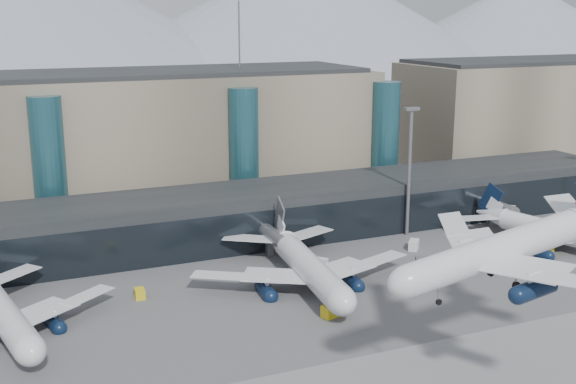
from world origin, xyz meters
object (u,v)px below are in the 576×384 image
object	(u,v)px
jet_parked_mid	(303,254)
veh_b	(140,293)
veh_c	(427,263)
veh_d	(414,245)
hero_jet	(517,237)
veh_g	(321,262)
lightmast_mid	(409,164)
veh_h	(332,310)
veh_e	(546,249)
jet_parked_right	(543,223)

from	to	relation	value
jet_parked_mid	veh_b	xyz separation A→B (m)	(-26.23, 3.62, -4.04)
veh_c	veh_d	bearing A→B (deg)	94.63
hero_jet	jet_parked_mid	world-z (taller)	hero_jet
veh_d	veh_g	size ratio (longest dim) A/B	1.40
jet_parked_mid	veh_c	size ratio (longest dim) A/B	10.14
lightmast_mid	veh_h	world-z (taller)	lightmast_mid
jet_parked_mid	veh_b	bearing A→B (deg)	88.40
veh_e	veh_g	xyz separation A→B (m)	(-40.87, 10.61, -0.20)
jet_parked_mid	veh_c	bearing A→B (deg)	-91.90
veh_e	veh_h	size ratio (longest dim) A/B	0.92
jet_parked_right	veh_h	size ratio (longest dim) A/B	10.71
jet_parked_mid	veh_d	xyz separation A→B (m)	(26.14, 6.99, -3.87)
jet_parked_right	veh_g	distance (m)	44.56
veh_b	lightmast_mid	bearing A→B (deg)	-73.57
lightmast_mid	hero_jet	distance (m)	60.59
veh_b	veh_g	world-z (taller)	veh_b
jet_parked_right	veh_h	world-z (taller)	jet_parked_right
jet_parked_right	veh_b	bearing A→B (deg)	71.58
jet_parked_right	veh_g	xyz separation A→B (m)	(-44.00, 6.11, -3.59)
jet_parked_right	veh_d	size ratio (longest dim) A/B	11.26
veh_e	lightmast_mid	bearing A→B (deg)	117.36
jet_parked_right	veh_c	distance (m)	28.45
veh_b	veh_e	size ratio (longest dim) A/B	0.83
veh_c	veh_d	xyz separation A→B (m)	(3.97, 10.17, -0.18)
veh_b	veh_h	world-z (taller)	veh_h
veh_b	veh_d	size ratio (longest dim) A/B	0.80
veh_d	jet_parked_mid	bearing A→B (deg)	145.42
hero_jet	veh_d	distance (m)	54.14
jet_parked_right	lightmast_mid	bearing A→B (deg)	36.89
lightmast_mid	veh_g	xyz separation A→B (m)	(-23.66, -9.53, -13.77)
veh_g	lightmast_mid	bearing A→B (deg)	71.89
veh_c	veh_g	distance (m)	18.29
hero_jet	jet_parked_mid	xyz separation A→B (m)	(-7.96, 40.88, -13.70)
hero_jet	jet_parked_right	world-z (taller)	hero_jet
veh_e	veh_c	bearing A→B (deg)	163.33
jet_parked_mid	veh_c	world-z (taller)	jet_parked_mid
hero_jet	jet_parked_right	size ratio (longest dim) A/B	0.93
veh_b	veh_c	size ratio (longest dim) A/B	0.65
jet_parked_mid	veh_d	distance (m)	27.33
jet_parked_right	veh_e	bearing A→B (deg)	129.68
jet_parked_right	veh_e	distance (m)	6.44
veh_c	veh_e	bearing A→B (deg)	22.41
veh_c	veh_h	bearing A→B (deg)	-128.67
jet_parked_mid	veh_c	xyz separation A→B (m)	(22.17, -3.18, -3.69)
veh_d	veh_g	bearing A→B (deg)	133.60
hero_jet	veh_c	xyz separation A→B (m)	(14.21, 37.71, -17.39)
lightmast_mid	jet_parked_mid	size ratio (longest dim) A/B	0.66
veh_b	veh_e	bearing A→B (deg)	-91.92
veh_d	veh_h	size ratio (longest dim) A/B	0.95
veh_d	lightmast_mid	bearing A→B (deg)	16.07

